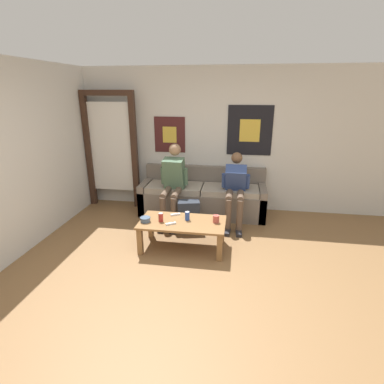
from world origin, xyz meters
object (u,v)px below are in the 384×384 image
couch (203,197)px  drink_can_blue (187,216)px  backpack (189,216)px  pillar_candle (216,219)px  game_controller_near_right (171,224)px  person_seated_adult (173,180)px  ceramic_bowl (145,219)px  drink_can_red (161,217)px  game_controller_near_left (175,214)px  person_seated_teen (235,186)px  coffee_table (182,226)px

couch → drink_can_blue: (-0.06, -1.27, 0.18)m
backpack → pillar_candle: (0.48, -0.57, 0.23)m
couch → game_controller_near_right: (-0.26, -1.45, 0.13)m
backpack → drink_can_blue: drink_can_blue is taller
person_seated_adult → ceramic_bowl: bearing=-99.3°
backpack → drink_can_red: bearing=-112.7°
person_seated_adult → game_controller_near_left: (0.19, -0.74, -0.29)m
drink_can_red → game_controller_near_right: drink_can_red is taller
person_seated_teen → ceramic_bowl: 1.63m
drink_can_blue → game_controller_near_left: 0.25m
person_seated_teen → game_controller_near_left: (-0.84, -0.79, -0.23)m
coffee_table → pillar_candle: size_ratio=10.29×
person_seated_adult → pillar_candle: bearing=-48.3°
coffee_table → game_controller_near_left: 0.26m
pillar_candle → game_controller_near_right: bearing=-164.9°
pillar_candle → game_controller_near_left: bearing=165.5°
game_controller_near_right → pillar_candle: bearing=15.1°
drink_can_blue → person_seated_adult: bearing=114.1°
person_seated_adult → backpack: person_seated_adult is taller
person_seated_adult → backpack: 0.67m
game_controller_near_right → game_controller_near_left: bearing=90.9°
couch → pillar_candle: size_ratio=19.13×
backpack → game_controller_near_left: 0.48m
ceramic_bowl → drink_can_red: size_ratio=1.18×
person_seated_teen → pillar_candle: person_seated_teen is taller
drink_can_blue → drink_can_red: bearing=-162.9°
drink_can_blue → drink_can_red: size_ratio=1.00×
game_controller_near_right → ceramic_bowl: bearing=175.0°
couch → game_controller_near_right: 1.48m
person_seated_teen → game_controller_near_right: 1.41m
drink_can_red → coffee_table: bearing=8.8°
ceramic_bowl → drink_can_red: 0.22m
coffee_table → person_seated_teen: bearing=54.7°
couch → person_seated_teen: 0.76m
person_seated_adult → game_controller_near_left: 0.82m
drink_can_blue → game_controller_near_right: 0.27m
coffee_table → backpack: 0.63m
game_controller_near_right → coffee_table: bearing=40.9°
person_seated_adult → pillar_candle: 1.23m
pillar_candle → game_controller_near_right: (-0.60, -0.16, -0.04)m
game_controller_near_left → ceramic_bowl: bearing=-141.6°
couch → pillar_candle: (0.34, -1.29, 0.17)m
couch → coffee_table: (-0.12, -1.33, 0.05)m
person_seated_adult → ceramic_bowl: size_ratio=8.88×
person_seated_adult → pillar_candle: (0.80, -0.90, -0.25)m
couch → drink_can_blue: size_ratio=17.90×
backpack → ceramic_bowl: (-0.49, -0.71, 0.22)m
game_controller_near_left → drink_can_blue: bearing=-34.4°
drink_can_red → game_controller_near_left: drink_can_red is taller
couch → drink_can_blue: couch is taller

